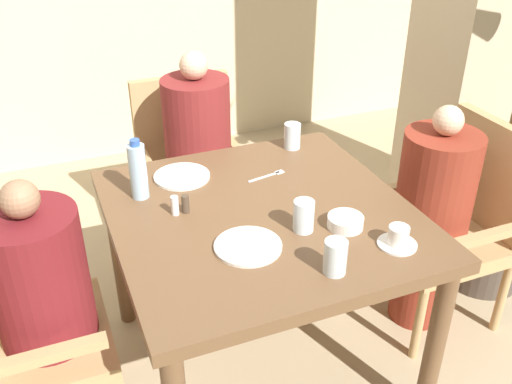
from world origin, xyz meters
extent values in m
plane|color=tan|center=(0.00, 0.00, 0.00)|extent=(16.00, 16.00, 0.00)
cube|color=brown|center=(0.00, 0.00, 0.74)|extent=(1.07, 1.09, 0.05)
cylinder|color=brown|center=(0.48, -0.49, 0.36)|extent=(0.07, 0.07, 0.71)
cylinder|color=brown|center=(-0.48, 0.49, 0.36)|extent=(0.07, 0.07, 0.71)
cylinder|color=brown|center=(0.48, 0.49, 0.36)|extent=(0.07, 0.07, 0.71)
cube|color=tan|center=(-0.85, 0.00, 0.42)|extent=(0.51, 0.51, 0.07)
cube|color=tan|center=(-0.85, 0.23, 0.57)|extent=(0.46, 0.04, 0.04)
cube|color=tan|center=(-0.85, -0.23, 0.57)|extent=(0.46, 0.04, 0.04)
cylinder|color=tan|center=(-0.63, 0.22, 0.19)|extent=(0.04, 0.04, 0.38)
cylinder|color=maroon|center=(-0.79, 0.00, 0.23)|extent=(0.24, 0.24, 0.45)
cylinder|color=maroon|center=(-0.79, 0.00, 0.69)|extent=(0.32, 0.32, 0.48)
sphere|color=#997051|center=(-0.79, 0.00, 0.99)|extent=(0.12, 0.12, 0.12)
cube|color=tan|center=(0.00, 0.86, 0.42)|extent=(0.51, 0.51, 0.07)
cube|color=tan|center=(0.00, 1.09, 0.69)|extent=(0.51, 0.05, 0.48)
cube|color=tan|center=(0.23, 0.86, 0.57)|extent=(0.04, 0.46, 0.04)
cube|color=tan|center=(-0.23, 0.86, 0.57)|extent=(0.04, 0.46, 0.04)
cylinder|color=tan|center=(0.22, 0.64, 0.19)|extent=(0.04, 0.04, 0.38)
cylinder|color=tan|center=(-0.22, 0.64, 0.19)|extent=(0.04, 0.04, 0.38)
cylinder|color=tan|center=(0.22, 1.08, 0.19)|extent=(0.04, 0.04, 0.38)
cylinder|color=tan|center=(-0.22, 1.08, 0.19)|extent=(0.04, 0.04, 0.38)
cylinder|color=maroon|center=(0.00, 0.80, 0.23)|extent=(0.24, 0.24, 0.45)
cylinder|color=maroon|center=(0.00, 0.80, 0.73)|extent=(0.32, 0.32, 0.56)
sphere|color=beige|center=(0.00, 0.80, 1.08)|extent=(0.13, 0.13, 0.13)
cube|color=tan|center=(0.85, 0.00, 0.42)|extent=(0.51, 0.51, 0.07)
cube|color=tan|center=(1.08, 0.00, 0.69)|extent=(0.05, 0.51, 0.48)
cube|color=tan|center=(0.85, -0.23, 0.57)|extent=(0.46, 0.04, 0.04)
cube|color=tan|center=(0.85, 0.23, 0.57)|extent=(0.46, 0.04, 0.04)
cylinder|color=tan|center=(0.63, -0.22, 0.19)|extent=(0.04, 0.04, 0.38)
cylinder|color=tan|center=(0.63, 0.22, 0.19)|extent=(0.04, 0.04, 0.38)
cylinder|color=tan|center=(1.07, -0.22, 0.19)|extent=(0.04, 0.04, 0.38)
cylinder|color=tan|center=(1.07, 0.22, 0.19)|extent=(0.04, 0.04, 0.38)
cylinder|color=maroon|center=(0.79, 0.00, 0.23)|extent=(0.24, 0.24, 0.45)
cylinder|color=maroon|center=(0.79, 0.00, 0.69)|extent=(0.32, 0.32, 0.48)
sphere|color=beige|center=(0.79, 0.00, 0.99)|extent=(0.12, 0.12, 0.12)
cylinder|color=#4C4238|center=(1.27, 0.11, 0.20)|extent=(0.38, 0.38, 0.39)
cylinder|color=white|center=(-0.20, 0.35, 0.77)|extent=(0.23, 0.23, 0.01)
cylinder|color=white|center=(-0.13, -0.20, 0.77)|extent=(0.23, 0.23, 0.01)
cylinder|color=white|center=(0.33, -0.37, 0.77)|extent=(0.13, 0.13, 0.01)
cylinder|color=white|center=(0.33, -0.37, 0.80)|extent=(0.07, 0.07, 0.06)
cylinder|color=white|center=(0.23, -0.21, 0.79)|extent=(0.13, 0.13, 0.04)
cylinder|color=#A3C6DB|center=(-0.39, 0.27, 0.87)|extent=(0.07, 0.07, 0.21)
cylinder|color=#3359B2|center=(-0.39, 0.27, 0.99)|extent=(0.04, 0.04, 0.02)
cylinder|color=silver|center=(0.08, -0.17, 0.82)|extent=(0.07, 0.07, 0.11)
cylinder|color=silver|center=(0.33, 0.44, 0.82)|extent=(0.07, 0.07, 0.11)
cylinder|color=silver|center=(0.07, -0.42, 0.82)|extent=(0.07, 0.07, 0.11)
cylinder|color=white|center=(-0.30, 0.10, 0.80)|extent=(0.03, 0.03, 0.07)
cylinder|color=#4C3D2D|center=(-0.26, 0.10, 0.80)|extent=(0.03, 0.03, 0.07)
cube|color=silver|center=(0.11, 0.23, 0.77)|extent=(0.15, 0.04, 0.00)
cube|color=silver|center=(0.18, 0.24, 0.77)|extent=(0.04, 0.03, 0.00)
camera|label=1|loc=(-0.69, -1.63, 1.87)|focal=40.00mm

